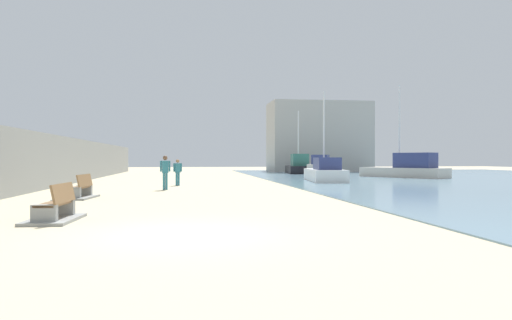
% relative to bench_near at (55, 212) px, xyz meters
% --- Properties ---
extents(ground_plane, '(120.00, 120.00, 0.00)m').
position_rel_bench_near_xyz_m(ground_plane, '(3.24, 15.31, -0.23)').
color(ground_plane, '#C6B793').
extents(seawall, '(0.80, 64.00, 2.93)m').
position_rel_bench_near_xyz_m(seawall, '(-4.26, 15.31, 1.23)').
color(seawall, gray).
rests_on(seawall, ground).
extents(bench_near, '(1.23, 2.17, 0.98)m').
position_rel_bench_near_xyz_m(bench_near, '(0.00, 0.00, 0.00)').
color(bench_near, gray).
rests_on(bench_near, ground).
extents(bench_far, '(1.32, 2.21, 0.98)m').
position_rel_bench_near_xyz_m(bench_far, '(-0.94, 7.11, 0.00)').
color(bench_far, gray).
rests_on(bench_far, ground).
extents(person_walking, '(0.51, 0.26, 1.57)m').
position_rel_bench_near_xyz_m(person_walking, '(2.81, 15.71, 0.67)').
color(person_walking, teal).
rests_on(person_walking, ground).
extents(person_standing, '(0.53, 0.24, 1.77)m').
position_rel_bench_near_xyz_m(person_standing, '(2.26, 11.90, 0.80)').
color(person_standing, teal).
rests_on(person_standing, ground).
extents(boat_nearest, '(2.92, 6.62, 6.31)m').
position_rel_bench_near_xyz_m(boat_nearest, '(12.90, 19.10, 0.43)').
color(boat_nearest, white).
rests_on(boat_nearest, water_bay).
extents(boat_far_left, '(2.91, 5.81, 6.61)m').
position_rel_bench_near_xyz_m(boat_far_left, '(14.93, 35.40, 0.55)').
color(boat_far_left, black).
rests_on(boat_far_left, water_bay).
extents(boat_mid_bay, '(3.70, 5.13, 1.90)m').
position_rel_bench_near_xyz_m(boat_mid_bay, '(15.62, 29.46, 0.52)').
color(boat_mid_bay, beige).
rests_on(boat_mid_bay, water_bay).
extents(boat_far_right, '(5.71, 7.40, 7.74)m').
position_rel_bench_near_xyz_m(boat_far_right, '(21.43, 24.20, 0.55)').
color(boat_far_right, beige).
rests_on(boat_far_right, water_bay).
extents(harbor_building, '(12.00, 6.00, 8.40)m').
position_rel_bench_near_xyz_m(harbor_building, '(19.28, 43.31, 3.97)').
color(harbor_building, '#ADAAA3').
rests_on(harbor_building, ground).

